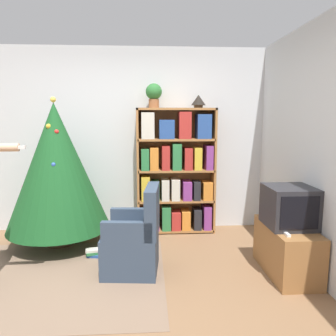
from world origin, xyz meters
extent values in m
plane|color=#846042|center=(0.00, 0.00, 0.00)|extent=(14.00, 14.00, 0.00)
cube|color=silver|center=(0.00, 1.91, 1.30)|extent=(8.00, 0.10, 2.60)
cube|color=#7F6651|center=(-0.58, 0.34, 0.00)|extent=(2.10, 1.85, 0.01)
cube|color=#A8703D|center=(0.18, 1.68, 0.88)|extent=(0.03, 0.32, 1.75)
cube|color=#A8703D|center=(1.24, 1.68, 0.88)|extent=(0.03, 0.32, 1.75)
cube|color=#A8703D|center=(0.71, 1.68, 1.74)|extent=(1.09, 0.32, 0.03)
cube|color=#A8703D|center=(0.71, 1.84, 0.88)|extent=(1.09, 0.01, 1.75)
cube|color=#A8703D|center=(0.71, 1.68, 0.03)|extent=(1.06, 0.32, 0.03)
cube|color=#B22D28|center=(0.28, 1.65, 0.17)|extent=(0.10, 0.26, 0.25)
cube|color=#843889|center=(0.42, 1.66, 0.19)|extent=(0.10, 0.28, 0.28)
cube|color=#2D7A42|center=(0.57, 1.66, 0.21)|extent=(0.12, 0.27, 0.34)
cube|color=#B22D28|center=(0.71, 1.64, 0.17)|extent=(0.13, 0.24, 0.26)
cube|color=orange|center=(0.85, 1.67, 0.18)|extent=(0.12, 0.29, 0.26)
cube|color=#232328|center=(1.01, 1.65, 0.19)|extent=(0.11, 0.26, 0.29)
cube|color=#843889|center=(1.15, 1.67, 0.21)|extent=(0.11, 0.29, 0.33)
cube|color=#A8703D|center=(0.71, 1.68, 0.46)|extent=(1.06, 0.32, 0.03)
cube|color=gold|center=(0.28, 1.64, 0.64)|extent=(0.12, 0.23, 0.34)
cube|color=#2D7A42|center=(0.42, 1.66, 0.61)|extent=(0.11, 0.28, 0.27)
cube|color=beige|center=(0.56, 1.67, 0.62)|extent=(0.10, 0.29, 0.29)
cube|color=beige|center=(0.70, 1.67, 0.62)|extent=(0.12, 0.30, 0.30)
cube|color=#843889|center=(0.86, 1.67, 0.61)|extent=(0.12, 0.29, 0.26)
cube|color=#232328|center=(1.00, 1.64, 0.61)|extent=(0.09, 0.23, 0.26)
cube|color=orange|center=(1.15, 1.65, 0.60)|extent=(0.13, 0.25, 0.25)
cube|color=#A8703D|center=(0.71, 1.68, 0.89)|extent=(1.06, 0.32, 0.03)
cube|color=#2D7A42|center=(0.28, 1.63, 1.05)|extent=(0.11, 0.22, 0.29)
cube|color=orange|center=(0.40, 1.66, 1.06)|extent=(0.11, 0.28, 0.31)
cube|color=#B22D28|center=(0.56, 1.64, 1.07)|extent=(0.11, 0.23, 0.33)
cube|color=#2D7A42|center=(0.71, 1.64, 1.09)|extent=(0.12, 0.23, 0.36)
cube|color=#B22D28|center=(0.87, 1.65, 1.06)|extent=(0.11, 0.26, 0.30)
cube|color=gold|center=(1.00, 1.65, 1.06)|extent=(0.10, 0.25, 0.31)
cube|color=#843889|center=(1.16, 1.67, 1.07)|extent=(0.10, 0.30, 0.33)
cube|color=#A8703D|center=(0.71, 1.68, 1.32)|extent=(1.06, 0.32, 0.03)
cube|color=beige|center=(0.32, 1.66, 1.51)|extent=(0.17, 0.27, 0.35)
cube|color=#284C93|center=(0.57, 1.63, 1.46)|extent=(0.20, 0.23, 0.26)
cube|color=#B22D28|center=(0.82, 1.66, 1.52)|extent=(0.16, 0.27, 0.36)
cube|color=#284C93|center=(1.08, 1.67, 1.50)|extent=(0.19, 0.29, 0.33)
cube|color=#996638|center=(1.75, 0.31, 0.26)|extent=(0.42, 0.86, 0.51)
cube|color=#28282D|center=(1.75, 0.31, 0.72)|extent=(0.46, 0.47, 0.42)
cube|color=black|center=(1.75, 0.07, 0.72)|extent=(0.38, 0.01, 0.32)
cube|color=white|center=(1.63, 0.05, 0.53)|extent=(0.04, 0.12, 0.02)
cylinder|color=#4C3323|center=(-0.83, 1.27, 0.05)|extent=(0.36, 0.36, 0.10)
cylinder|color=brown|center=(-0.83, 1.27, 0.16)|extent=(0.08, 0.08, 0.12)
cone|color=#195123|center=(-0.83, 1.27, 1.01)|extent=(1.28, 1.28, 1.59)
sphere|color=silver|center=(-0.66, 1.74, 0.51)|extent=(0.05, 0.05, 0.05)
sphere|color=red|center=(-0.95, 1.75, 0.53)|extent=(0.05, 0.05, 0.05)
sphere|color=#B74C93|center=(-1.20, 1.15, 0.79)|extent=(0.05, 0.05, 0.05)
sphere|color=red|center=(-1.23, 1.38, 0.72)|extent=(0.04, 0.04, 0.04)
sphere|color=gold|center=(-0.37, 1.56, 0.39)|extent=(0.07, 0.07, 0.07)
sphere|color=gold|center=(-0.87, 1.17, 1.52)|extent=(0.06, 0.06, 0.06)
sphere|color=red|center=(-0.77, 1.15, 1.45)|extent=(0.05, 0.05, 0.05)
sphere|color=red|center=(-0.38, 1.54, 0.45)|extent=(0.06, 0.06, 0.06)
sphere|color=#335BB2|center=(-0.78, 1.00, 1.08)|extent=(0.05, 0.05, 0.05)
sphere|color=silver|center=(-0.78, 1.67, 0.77)|extent=(0.06, 0.06, 0.06)
sphere|color=#E5CC4C|center=(-0.83, 1.27, 1.84)|extent=(0.07, 0.07, 0.07)
cube|color=#334256|center=(0.13, 0.46, 0.21)|extent=(0.61, 0.61, 0.42)
cube|color=#334256|center=(0.36, 0.43, 0.67)|extent=(0.17, 0.57, 0.50)
cube|color=#334256|center=(0.15, 0.69, 0.52)|extent=(0.51, 0.13, 0.20)
cube|color=#334256|center=(0.11, 0.22, 0.52)|extent=(0.51, 0.13, 0.20)
cube|color=white|center=(-0.80, 0.04, 1.36)|extent=(0.11, 0.04, 0.03)
cylinder|color=#935B38|center=(0.40, 1.68, 1.81)|extent=(0.14, 0.14, 0.12)
sphere|color=#2D7033|center=(0.40, 1.68, 1.97)|extent=(0.22, 0.22, 0.22)
cylinder|color=#473828|center=(1.02, 1.68, 1.77)|extent=(0.12, 0.12, 0.04)
cone|color=black|center=(1.02, 1.68, 1.86)|extent=(0.20, 0.20, 0.14)
cube|color=#284C93|center=(-0.31, 0.84, 0.02)|extent=(0.20, 0.15, 0.03)
cube|color=#2D7A42|center=(-0.32, 0.85, 0.05)|extent=(0.22, 0.15, 0.03)
cube|color=beige|center=(-0.32, 0.84, 0.08)|extent=(0.21, 0.13, 0.03)
camera|label=1|loc=(0.32, -2.86, 1.61)|focal=35.00mm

